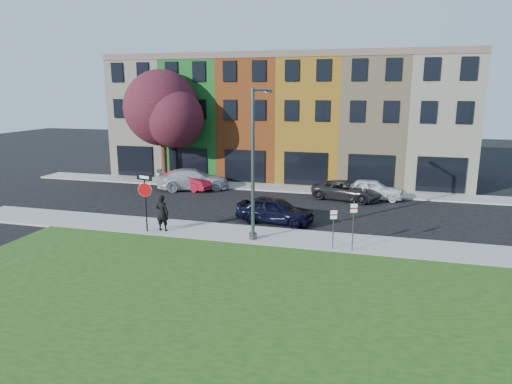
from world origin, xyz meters
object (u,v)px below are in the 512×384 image
(stop_sign, at_px, (145,191))
(sedan_near, at_px, (275,210))
(street_lamp, at_px, (255,165))
(man, at_px, (162,213))

(stop_sign, xyz_separation_m, sedan_near, (6.18, 3.81, -1.58))
(stop_sign, height_order, sedan_near, stop_sign)
(street_lamp, bearing_deg, stop_sign, -168.48)
(stop_sign, distance_m, street_lamp, 6.10)
(stop_sign, height_order, street_lamp, street_lamp)
(man, xyz_separation_m, street_lamp, (5.11, 0.14, 2.81))
(stop_sign, bearing_deg, sedan_near, 47.58)
(stop_sign, distance_m, man, 1.51)
(sedan_near, xyz_separation_m, street_lamp, (-0.31, -3.31, 3.15))
(sedan_near, distance_m, street_lamp, 4.58)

